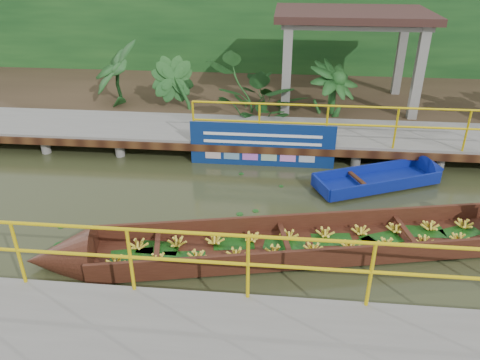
{
  "coord_description": "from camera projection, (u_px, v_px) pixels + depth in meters",
  "views": [
    {
      "loc": [
        1.19,
        -8.0,
        5.04
      ],
      "look_at": [
        0.34,
        0.5,
        0.6
      ],
      "focal_mm": 35.0,
      "sensor_mm": 36.0,
      "label": 1
    }
  ],
  "objects": [
    {
      "name": "ground",
      "position": [
        221.0,
        217.0,
        9.49
      ],
      "size": [
        80.0,
        80.0,
        0.0
      ],
      "primitive_type": "plane",
      "color": "#2A3118",
      "rests_on": "ground"
    },
    {
      "name": "tropical_plants",
      "position": [
        323.0,
        82.0,
        13.33
      ],
      "size": [
        14.5,
        1.5,
        1.88
      ],
      "color": "#123A17",
      "rests_on": "ground"
    },
    {
      "name": "pavilion",
      "position": [
        351.0,
        24.0,
        13.49
      ],
      "size": [
        4.4,
        3.0,
        3.0
      ],
      "color": "slate",
      "rests_on": "ground"
    },
    {
      "name": "foliage_backdrop",
      "position": [
        256.0,
        29.0,
        17.4
      ],
      "size": [
        30.0,
        0.8,
        4.0
      ],
      "primitive_type": "cube",
      "color": "#123A17",
      "rests_on": "ground"
    },
    {
      "name": "vendor_boat",
      "position": [
        365.0,
        235.0,
        8.47
      ],
      "size": [
        11.18,
        3.39,
        2.3
      ],
      "rotation": [
        0.0,
        0.0,
        0.21
      ],
      "color": "#33160E",
      "rests_on": "ground"
    },
    {
      "name": "land_strip",
      "position": [
        250.0,
        96.0,
        16.01
      ],
      "size": [
        30.0,
        8.0,
        0.45
      ],
      "primitive_type": "cube",
      "color": "#2E2217",
      "rests_on": "ground"
    },
    {
      "name": "far_dock",
      "position": [
        239.0,
        133.0,
        12.3
      ],
      "size": [
        16.0,
        2.06,
        1.66
      ],
      "color": "slate",
      "rests_on": "ground"
    },
    {
      "name": "blue_banner",
      "position": [
        262.0,
        145.0,
        11.36
      ],
      "size": [
        3.52,
        0.04,
        1.1
      ],
      "color": "navy",
      "rests_on": "ground"
    },
    {
      "name": "moored_blue_boat",
      "position": [
        406.0,
        176.0,
        10.81
      ],
      "size": [
        3.34,
        2.09,
        0.78
      ],
      "rotation": [
        0.0,
        0.0,
        0.42
      ],
      "color": "navy",
      "rests_on": "ground"
    }
  ]
}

